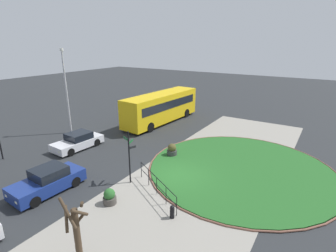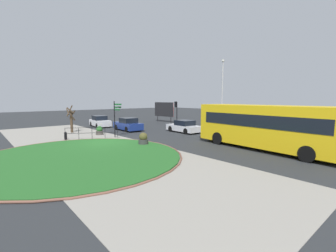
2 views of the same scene
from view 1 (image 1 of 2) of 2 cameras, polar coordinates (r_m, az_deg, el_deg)
The scene contains 14 objects.
ground at distance 17.84m, azimuth 2.04°, elevation -11.09°, with size 120.00×120.00×0.00m, color #282B2D.
sidewalk_paving at distance 17.21m, azimuth 6.67°, elevation -12.35°, with size 32.00×8.86×0.02m, color gray.
grass_island at distance 19.47m, azimuth 15.59°, elevation -9.00°, with size 12.81×12.81×0.10m, color #235B23.
grass_kerb_ring at distance 19.47m, azimuth 15.59°, elevation -8.99°, with size 13.12×13.12×0.11m, color brown.
signpost_directional at distance 16.50m, azimuth -8.50°, elevation -5.66°, with size 0.73×0.80×3.51m.
bollard_foreground at distance 14.00m, azimuth 0.92°, elevation -18.29°, with size 0.24×0.24×0.75m.
railing_grass_edge at distance 15.66m, azimuth -2.50°, elevation -12.51°, with size 2.28×4.09×1.13m.
bus_yellow at distance 29.07m, azimuth -1.47°, elevation 4.20°, with size 10.78×3.23×3.26m.
car_near_lane at distance 17.53m, azimuth -24.85°, elevation -10.91°, with size 4.32×2.05×1.51m.
car_far_lane at distance 23.37m, azimuth -19.16°, elevation -3.19°, with size 4.32×2.08×1.37m.
lamppost_tall at distance 26.73m, azimuth -21.43°, elevation 7.46°, with size 0.32×0.32×8.12m.
planter_near_signpost at distance 15.37m, azimuth -12.71°, elevation -14.97°, with size 0.75×0.75×0.93m.
planter_kerbside at distance 20.71m, azimuth 0.87°, elevation -5.36°, with size 0.80×0.80×1.02m.
street_tree_bare at distance 11.86m, azimuth -19.53°, elevation -20.40°, with size 1.03×1.03×3.04m.
Camera 1 is at (-13.51, -7.80, 8.66)m, focal length 27.76 mm.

